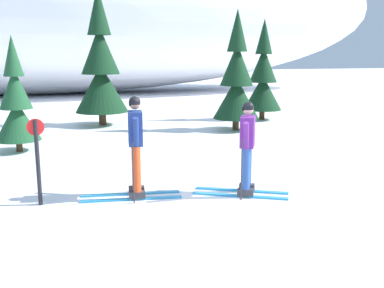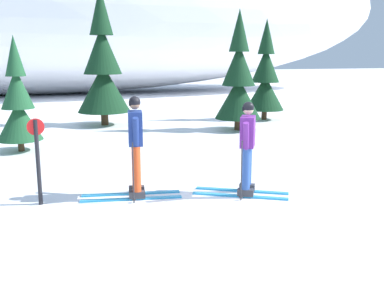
{
  "view_description": "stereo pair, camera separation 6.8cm",
  "coord_description": "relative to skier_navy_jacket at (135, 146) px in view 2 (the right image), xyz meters",
  "views": [
    {
      "loc": [
        -2.15,
        -6.47,
        2.51
      ],
      "look_at": [
        0.06,
        0.93,
        0.95
      ],
      "focal_mm": 41.88,
      "sensor_mm": 36.0,
      "label": 1
    },
    {
      "loc": [
        -2.09,
        -6.49,
        2.51
      ],
      "look_at": [
        0.06,
        0.93,
        0.95
      ],
      "focal_mm": 41.88,
      "sensor_mm": 36.0,
      "label": 2
    }
  ],
  "objects": [
    {
      "name": "skier_navy_jacket",
      "position": [
        0.0,
        0.0,
        0.0
      ],
      "size": [
        1.8,
        0.77,
        1.8
      ],
      "color": "#2893CC",
      "rests_on": "ground"
    },
    {
      "name": "ground_plane",
      "position": [
        0.92,
        -1.14,
        -0.94
      ],
      "size": [
        120.0,
        120.0,
        0.0
      ],
      "primitive_type": "plane",
      "color": "white"
    },
    {
      "name": "pine_tree_center_left",
      "position": [
        -2.29,
        4.64,
        0.31
      ],
      "size": [
        1.15,
        1.15,
        2.98
      ],
      "color": "#47301E",
      "rests_on": "ground"
    },
    {
      "name": "skier_purple_jacket",
      "position": [
        1.93,
        -0.42,
        -0.06
      ],
      "size": [
        1.71,
        1.18,
        1.69
      ],
      "color": "#2893CC",
      "rests_on": "ground"
    },
    {
      "name": "pine_tree_center",
      "position": [
        0.23,
        8.46,
        1.07
      ],
      "size": [
        1.85,
        1.85,
        4.8
      ],
      "color": "#47301E",
      "rests_on": "ground"
    },
    {
      "name": "snow_ridge_background",
      "position": [
        -2.84,
        22.41,
        4.79
      ],
      "size": [
        47.75,
        14.24,
        11.46
      ],
      "primitive_type": "ellipsoid",
      "color": "white",
      "rests_on": "ground"
    },
    {
      "name": "pine_tree_center_right",
      "position": [
        4.4,
        6.14,
        0.71
      ],
      "size": [
        1.52,
        1.52,
        3.93
      ],
      "color": "#47301E",
      "rests_on": "ground"
    },
    {
      "name": "pine_tree_far_right",
      "position": [
        6.3,
        8.13,
        0.66
      ],
      "size": [
        1.47,
        1.47,
        3.8
      ],
      "color": "#47301E",
      "rests_on": "ground"
    },
    {
      "name": "trail_marker_post",
      "position": [
        -1.63,
        0.05,
        -0.1
      ],
      "size": [
        0.28,
        0.07,
        1.47
      ],
      "color": "black",
      "rests_on": "ground"
    }
  ]
}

